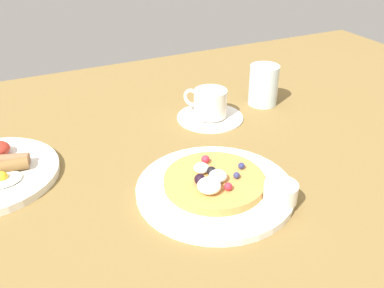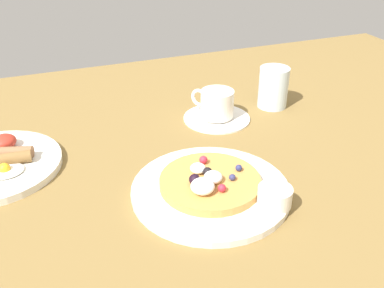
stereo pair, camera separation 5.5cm
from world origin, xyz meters
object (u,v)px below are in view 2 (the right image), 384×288
Objects in this scene: water_glass at (273,87)px; syrup_ramekin at (275,196)px; coffee_saucer at (217,117)px; pancake_plate at (211,190)px; coffee_cup at (216,103)px.

syrup_ramekin is at bearing -119.90° from water_glass.
water_glass reaches higher than syrup_ramekin.
syrup_ramekin reaches higher than coffee_saucer.
water_glass is (19.83, 34.48, 1.90)cm from syrup_ramekin.
syrup_ramekin is (7.43, -7.82, 2.21)cm from pancake_plate.
coffee_cup reaches higher than pancake_plate.
coffee_cup is at bearing 64.16° from pancake_plate.
coffee_saucer is 3.50cm from coffee_cup.
coffee_saucer is (4.86, 32.85, -2.44)cm from syrup_ramekin.
coffee_cup is at bearing 125.96° from coffee_saucer.
coffee_cup is (-0.11, 0.15, 3.49)cm from coffee_saucer.
coffee_cup is at bearing 81.80° from syrup_ramekin.
water_glass is (14.96, 1.63, 4.34)cm from coffee_saucer.
pancake_plate is at bearing -115.84° from coffee_cup.
coffee_saucer is at bearing 63.83° from pancake_plate.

